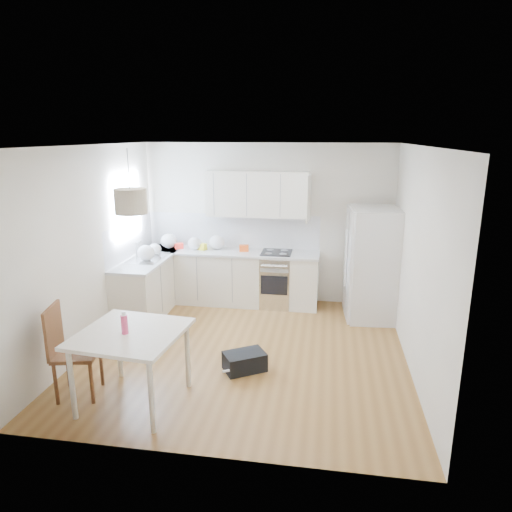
{
  "coord_description": "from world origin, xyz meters",
  "views": [
    {
      "loc": [
        1.02,
        -5.51,
        2.83
      ],
      "look_at": [
        0.08,
        0.4,
        1.23
      ],
      "focal_mm": 32.0,
      "sensor_mm": 36.0,
      "label": 1
    }
  ],
  "objects_px": {
    "refrigerator": "(373,264)",
    "gym_bag": "(245,361)",
    "dining_chair": "(77,351)",
    "dining_table": "(131,340)"
  },
  "relations": [
    {
      "from": "dining_table",
      "to": "dining_chair",
      "type": "bearing_deg",
      "value": -177.54
    },
    {
      "from": "dining_table",
      "to": "dining_chair",
      "type": "distance_m",
      "value": 0.69
    },
    {
      "from": "refrigerator",
      "to": "dining_chair",
      "type": "height_order",
      "value": "refrigerator"
    },
    {
      "from": "refrigerator",
      "to": "gym_bag",
      "type": "xyz_separation_m",
      "value": [
        -1.66,
        -2.01,
        -0.76
      ]
    },
    {
      "from": "dining_table",
      "to": "gym_bag",
      "type": "height_order",
      "value": "dining_table"
    },
    {
      "from": "refrigerator",
      "to": "dining_table",
      "type": "relative_size",
      "value": 1.53
    },
    {
      "from": "gym_bag",
      "to": "dining_chair",
      "type": "bearing_deg",
      "value": 174.28
    },
    {
      "from": "dining_table",
      "to": "dining_chair",
      "type": "relative_size",
      "value": 1.08
    },
    {
      "from": "refrigerator",
      "to": "gym_bag",
      "type": "relative_size",
      "value": 3.55
    },
    {
      "from": "refrigerator",
      "to": "dining_chair",
      "type": "bearing_deg",
      "value": -144.04
    }
  ]
}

